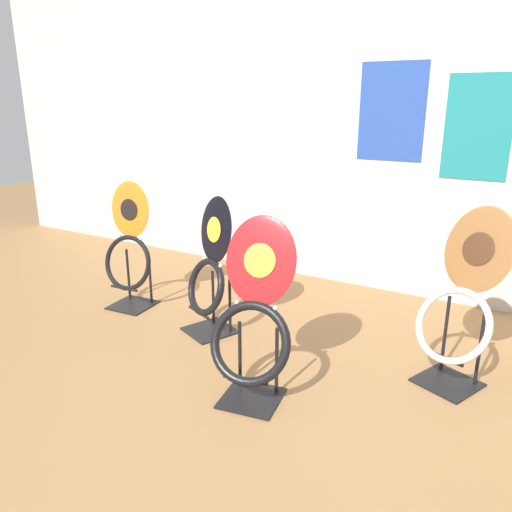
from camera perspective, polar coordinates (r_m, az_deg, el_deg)
name	(u,v)px	position (r m, az deg, el deg)	size (l,w,h in m)	color
ground_plane	(188,465)	(2.20, -7.74, -22.56)	(14.00, 14.00, 0.00)	#A37547
wall_back	(385,116)	(3.81, 14.50, 15.27)	(8.00, 0.07, 2.60)	silver
toilet_seat_display_orange_sun	(129,251)	(3.56, -14.30, 0.61)	(0.40, 0.30, 0.89)	black
toilet_seat_display_crimson_swirl	(253,324)	(2.38, -0.34, -7.74)	(0.43, 0.39, 0.89)	black
toilet_seat_display_woodgrain	(461,306)	(2.70, 22.38, -5.31)	(0.48, 0.47, 0.91)	black
toilet_seat_display_jazz_black	(210,272)	(3.08, -5.32, -1.85)	(0.40, 0.37, 0.86)	black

